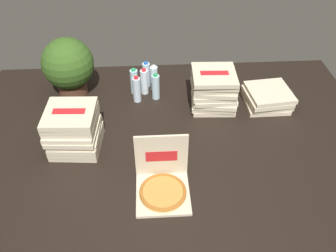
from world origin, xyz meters
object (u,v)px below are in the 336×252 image
object	(u,v)px
water_bottle_3	(134,81)
potted_plant	(68,66)
water_bottle_0	(144,82)
water_bottle_5	(146,75)
pizza_stack_left_far	(267,97)
pizza_stack_right_near	(214,89)
water_bottle_1	(154,78)
pizza_stack_left_mid	(74,130)
water_bottle_4	(137,89)
open_pizza_box	(163,183)
water_bottle_2	(156,87)

from	to	relation	value
water_bottle_3	potted_plant	world-z (taller)	potted_plant
water_bottle_0	water_bottle_3	distance (m)	0.09
water_bottle_0	water_bottle_5	xyz separation A→B (m)	(0.02, 0.11, 0.00)
water_bottle_0	pizza_stack_left_far	bearing A→B (deg)	-12.89
pizza_stack_right_near	water_bottle_1	bearing A→B (deg)	150.72
water_bottle_5	potted_plant	xyz separation A→B (m)	(-0.65, -0.10, 0.18)
pizza_stack_right_near	water_bottle_5	bearing A→B (deg)	148.79
pizza_stack_left_mid	water_bottle_4	xyz separation A→B (m)	(0.45, 0.55, -0.05)
pizza_stack_right_near	water_bottle_5	world-z (taller)	pizza_stack_right_near
water_bottle_3	water_bottle_5	world-z (taller)	same
pizza_stack_left_mid	water_bottle_4	distance (m)	0.71
water_bottle_4	water_bottle_5	bearing A→B (deg)	69.94
pizza_stack_left_far	water_bottle_0	world-z (taller)	water_bottle_0
pizza_stack_left_far	pizza_stack_right_near	bearing A→B (deg)	178.04
pizza_stack_right_near	water_bottle_1	distance (m)	0.56
water_bottle_4	water_bottle_0	bearing A→B (deg)	60.66
pizza_stack_right_near	potted_plant	bearing A→B (deg)	169.04
pizza_stack_right_near	pizza_stack_left_far	xyz separation A→B (m)	(0.46, -0.02, -0.09)
water_bottle_1	water_bottle_4	world-z (taller)	same
open_pizza_box	pizza_stack_left_far	bearing A→B (deg)	43.47
water_bottle_2	water_bottle_5	size ratio (longest dim) A/B	1.00
water_bottle_3	water_bottle_5	xyz separation A→B (m)	(0.11, 0.11, 0.00)
potted_plant	pizza_stack_left_mid	bearing A→B (deg)	-80.08
water_bottle_1	water_bottle_5	distance (m)	0.09
pizza_stack_left_mid	potted_plant	world-z (taller)	potted_plant
water_bottle_0	water_bottle_2	distance (m)	0.13
pizza_stack_right_near	water_bottle_0	xyz separation A→B (m)	(-0.57, 0.22, -0.05)
open_pizza_box	pizza_stack_left_mid	size ratio (longest dim) A/B	0.93
open_pizza_box	water_bottle_2	xyz separation A→B (m)	(-0.01, 1.03, 0.05)
water_bottle_3	potted_plant	bearing A→B (deg)	179.72
open_pizza_box	water_bottle_3	bearing A→B (deg)	99.85
water_bottle_1	water_bottle_2	xyz separation A→B (m)	(0.01, -0.14, 0.00)
water_bottle_4	water_bottle_5	distance (m)	0.24
pizza_stack_left_far	water_bottle_0	size ratio (longest dim) A/B	1.63
water_bottle_0	water_bottle_4	world-z (taller)	same
pizza_stack_right_near	pizza_stack_left_mid	distance (m)	1.17
water_bottle_2	water_bottle_4	xyz separation A→B (m)	(-0.16, -0.03, 0.00)
pizza_stack_left_mid	water_bottle_5	distance (m)	0.94
water_bottle_1	pizza_stack_right_near	bearing A→B (deg)	-29.28
open_pizza_box	water_bottle_5	world-z (taller)	open_pizza_box
pizza_stack_right_near	water_bottle_4	bearing A→B (deg)	170.59
open_pizza_box	water_bottle_4	distance (m)	1.02
open_pizza_box	potted_plant	distance (m)	1.37
water_bottle_3	water_bottle_5	distance (m)	0.15
water_bottle_1	potted_plant	bearing A→B (deg)	-176.78
pizza_stack_left_mid	water_bottle_1	distance (m)	0.94
water_bottle_1	water_bottle_0	bearing A→B (deg)	-148.95
water_bottle_0	water_bottle_4	distance (m)	0.13
water_bottle_0	open_pizza_box	bearing A→B (deg)	-84.53
potted_plant	water_bottle_4	bearing A→B (deg)	-12.69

